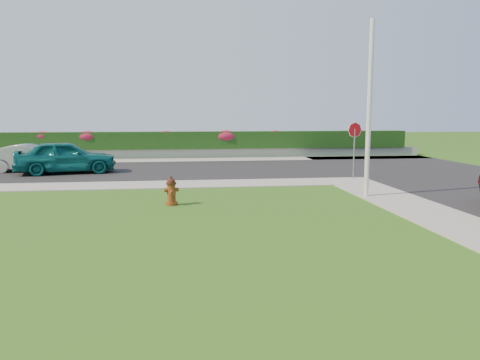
{
  "coord_description": "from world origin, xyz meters",
  "views": [
    {
      "loc": [
        -0.05,
        -9.77,
        2.84
      ],
      "look_at": [
        1.68,
        3.77,
        0.9
      ],
      "focal_mm": 35.0,
      "sensor_mm": 36.0,
      "label": 1
    }
  ],
  "objects": [
    {
      "name": "flower_clump_e",
      "position": [
        2.89,
        20.5,
        1.4
      ],
      "size": [
        1.52,
        0.98,
        0.76
      ],
      "primitive_type": "ellipsoid",
      "color": "#A51C3C",
      "rests_on": "hedge"
    },
    {
      "name": "utility_pole",
      "position": [
        6.27,
        5.42,
        2.97
      ],
      "size": [
        0.16,
        0.16,
        5.93
      ],
      "primitive_type": "cylinder",
      "color": "silver",
      "rests_on": "ground"
    },
    {
      "name": "hedge",
      "position": [
        -1.0,
        20.6,
        1.15
      ],
      "size": [
        32.0,
        0.9,
        1.1
      ],
      "primitive_type": "cube",
      "color": "black",
      "rests_on": "retaining_wall"
    },
    {
      "name": "flower_clump_b",
      "position": [
        -8.52,
        20.5,
        1.46
      ],
      "size": [
        1.19,
        0.76,
        0.59
      ],
      "primitive_type": "ellipsoid",
      "color": "#A51C3C",
      "rests_on": "hedge"
    },
    {
      "name": "sedan_silver",
      "position": [
        -7.25,
        14.08,
        0.7
      ],
      "size": [
        4.04,
        1.54,
        1.32
      ],
      "primitive_type": "imported",
      "rotation": [
        0.0,
        0.0,
        1.53
      ],
      "color": "#95999C",
      "rests_on": "street_far"
    },
    {
      "name": "sidewalk_beyond",
      "position": [
        -1.0,
        19.0,
        0.02
      ],
      "size": [
        34.0,
        2.0,
        0.04
      ],
      "primitive_type": "cube",
      "color": "gray",
      "rests_on": "ground"
    },
    {
      "name": "street_far",
      "position": [
        -5.0,
        14.0,
        0.02
      ],
      "size": [
        26.0,
        8.0,
        0.04
      ],
      "primitive_type": "cube",
      "color": "black",
      "rests_on": "ground"
    },
    {
      "name": "stop_sign",
      "position": [
        7.46,
        9.76,
        1.84
      ],
      "size": [
        0.67,
        0.16,
        2.48
      ],
      "rotation": [
        0.0,
        0.0,
        -0.18
      ],
      "color": "slate",
      "rests_on": "ground"
    },
    {
      "name": "fire_hydrant",
      "position": [
        -0.35,
        4.8,
        0.43
      ],
      "size": [
        0.47,
        0.45,
        0.9
      ],
      "rotation": [
        0.0,
        0.0,
        0.27
      ],
      "color": "#4F230C",
      "rests_on": "ground"
    },
    {
      "name": "sedan_teal",
      "position": [
        -5.44,
        13.13,
        0.82
      ],
      "size": [
        4.83,
        2.69,
        1.55
      ],
      "primitive_type": "imported",
      "rotation": [
        0.0,
        0.0,
        1.77
      ],
      "color": "#0B5657",
      "rests_on": "street_far"
    },
    {
      "name": "flower_clump_c",
      "position": [
        -5.81,
        20.5,
        1.43
      ],
      "size": [
        1.38,
        0.89,
        0.69
      ],
      "primitive_type": "ellipsoid",
      "color": "#A51C3C",
      "rests_on": "hedge"
    },
    {
      "name": "curb_corner",
      "position": [
        7.0,
        9.0,
        0.02
      ],
      "size": [
        2.0,
        2.0,
        0.04
      ],
      "primitive_type": "cube",
      "color": "gray",
      "rests_on": "ground"
    },
    {
      "name": "flower_clump_d",
      "position": [
        -0.94,
        20.5,
        1.48
      ],
      "size": [
        1.1,
        0.71,
        0.55
      ],
      "primitive_type": "ellipsoid",
      "color": "#A51C3C",
      "rests_on": "hedge"
    },
    {
      "name": "ground",
      "position": [
        0.0,
        0.0,
        0.0
      ],
      "size": [
        120.0,
        120.0,
        0.0
      ],
      "primitive_type": "plane",
      "color": "black",
      "rests_on": "ground"
    },
    {
      "name": "sidewalk_far",
      "position": [
        -6.0,
        9.0,
        0.02
      ],
      "size": [
        24.0,
        2.0,
        0.04
      ],
      "primitive_type": "cube",
      "color": "gray",
      "rests_on": "ground"
    },
    {
      "name": "flower_clump_f",
      "position": [
        6.17,
        20.5,
        1.48
      ],
      "size": [
        1.1,
        0.71,
        0.55
      ],
      "primitive_type": "ellipsoid",
      "color": "#A51C3C",
      "rests_on": "hedge"
    },
    {
      "name": "retaining_wall",
      "position": [
        -1.0,
        20.5,
        0.3
      ],
      "size": [
        34.0,
        0.4,
        0.6
      ],
      "primitive_type": "cube",
      "color": "gray",
      "rests_on": "ground"
    }
  ]
}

